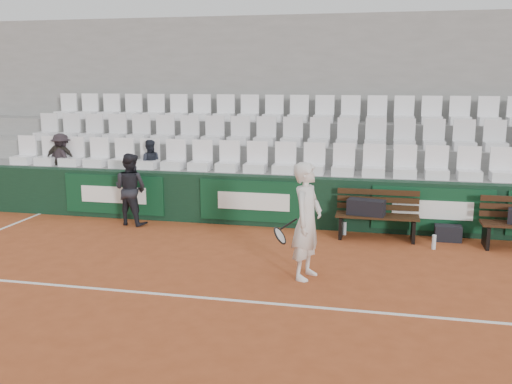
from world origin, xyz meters
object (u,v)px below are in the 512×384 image
object	(u,v)px
sports_bag_left	(366,207)
tennis_player	(307,221)
spectator_a	(60,139)
bench_left	(377,227)
ball_kid	(130,189)
spectator_b	(59,140)
spectator_c	(149,143)
sports_bag_ground	(448,233)
water_bottle_near	(345,228)
water_bottle_far	(434,242)

from	to	relation	value
sports_bag_left	tennis_player	bearing A→B (deg)	-108.94
tennis_player	spectator_a	distance (m)	6.91
bench_left	ball_kid	bearing A→B (deg)	179.81
spectator_b	bench_left	bearing A→B (deg)	162.78
sports_bag_left	spectator_a	xyz separation A→B (m)	(-6.78, 1.08, 0.98)
bench_left	spectator_a	size ratio (longest dim) A/B	1.30
ball_kid	spectator_c	bearing A→B (deg)	-78.16
sports_bag_left	spectator_b	world-z (taller)	spectator_b
sports_bag_ground	spectator_c	size ratio (longest dim) A/B	0.44
ball_kid	spectator_a	distance (m)	2.50
tennis_player	spectator_a	xyz separation A→B (m)	(-5.98, 3.39, 0.71)
sports_bag_ground	spectator_b	distance (m)	8.46
sports_bag_ground	tennis_player	size ratio (longest dim) A/B	0.27
bench_left	sports_bag_left	xyz separation A→B (m)	(-0.20, -0.04, 0.37)
sports_bag_left	water_bottle_near	xyz separation A→B (m)	(-0.39, 0.18, -0.47)
ball_kid	water_bottle_far	bearing A→B (deg)	-173.21
spectator_a	spectator_b	xyz separation A→B (m)	(-0.04, 0.00, -0.02)
sports_bag_left	spectator_c	bearing A→B (deg)	167.02
sports_bag_left	spectator_a	bearing A→B (deg)	170.97
bench_left	spectator_c	world-z (taller)	spectator_c
water_bottle_far	spectator_b	size ratio (longest dim) A/B	0.23
tennis_player	spectator_b	distance (m)	6.94
water_bottle_far	spectator_c	xyz separation A→B (m)	(-5.86, 1.50, 1.40)
spectator_a	water_bottle_far	bearing A→B (deg)	-168.54
sports_bag_left	spectator_a	distance (m)	6.93
spectator_b	water_bottle_near	bearing A→B (deg)	163.27
sports_bag_left	bench_left	bearing A→B (deg)	10.23
sports_bag_left	spectator_c	distance (m)	4.89
water_bottle_near	spectator_a	world-z (taller)	spectator_a
sports_bag_left	sports_bag_ground	size ratio (longest dim) A/B	1.43
water_bottle_near	spectator_c	world-z (taller)	spectator_c
water_bottle_far	sports_bag_left	bearing A→B (deg)	160.44
water_bottle_near	spectator_b	xyz separation A→B (m)	(-6.42, 0.90, 1.44)
spectator_a	spectator_c	world-z (taller)	spectator_a
water_bottle_far	spectator_c	bearing A→B (deg)	165.65
tennis_player	spectator_c	xyz separation A→B (m)	(-3.88, 3.39, 0.67)
sports_bag_ground	water_bottle_far	size ratio (longest dim) A/B	1.84
spectator_c	tennis_player	bearing A→B (deg)	120.32
water_bottle_far	spectator_b	world-z (taller)	spectator_b
bench_left	water_bottle_far	bearing A→B (deg)	-25.00
tennis_player	bench_left	bearing A→B (deg)	67.02
bench_left	spectator_b	world-z (taller)	spectator_b
tennis_player	sports_bag_ground	bearing A→B (deg)	47.66
spectator_b	spectator_c	xyz separation A→B (m)	(2.14, 0.00, -0.03)
tennis_player	spectator_c	bearing A→B (deg)	138.82
sports_bag_ground	water_bottle_far	bearing A→B (deg)	-115.96
sports_bag_ground	ball_kid	world-z (taller)	ball_kid
water_bottle_far	tennis_player	world-z (taller)	tennis_player
tennis_player	water_bottle_near	bearing A→B (deg)	80.79
spectator_b	spectator_c	bearing A→B (deg)	171.21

